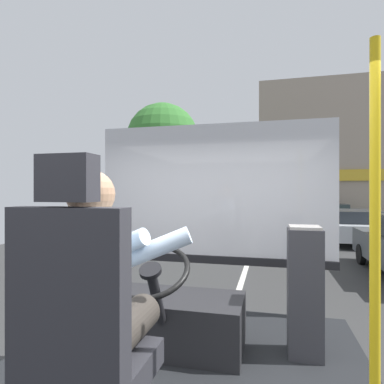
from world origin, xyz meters
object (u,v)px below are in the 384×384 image
driver_seat (83,345)px  handrail_pole (375,255)px  parked_car_red (316,210)px  parked_car_green (330,215)px  parked_car_silver (355,225)px  steering_console (172,319)px  fare_box (305,291)px  bus_driver (98,287)px

driver_seat → handrail_pole: 1.30m
driver_seat → parked_car_red: 23.26m
parked_car_green → parked_car_silver: bearing=-90.1°
parked_car_red → handrail_pole: bearing=-96.7°
driver_seat → parked_car_red: bearing=80.5°
steering_console → parked_car_red: size_ratio=0.25×
driver_seat → fare_box: (1.00, 1.37, -0.11)m
bus_driver → fare_box: bus_driver is taller
bus_driver → handrail_pole: (1.19, 0.26, 0.15)m
driver_seat → handrail_pole: handrail_pole is taller
bus_driver → parked_car_silver: 12.76m
steering_console → handrail_pole: bearing=-35.7°
bus_driver → parked_car_silver: bus_driver is taller
bus_driver → handrail_pole: 1.23m
parked_car_silver → bus_driver: bearing=-107.7°
bus_driver → parked_car_green: bearing=77.5°
fare_box → steering_console: bearing=-172.5°
steering_console → parked_car_red: (3.86, 21.70, -0.28)m
bus_driver → steering_console: (0.00, 1.12, -0.58)m
bus_driver → parked_car_silver: bearing=72.3°
parked_car_red → fare_box: bearing=-97.5°
parked_car_silver → parked_car_red: (-0.02, 10.69, 0.01)m
handrail_pole → parked_car_silver: handrail_pole is taller
bus_driver → parked_car_red: bus_driver is taller
steering_console → parked_car_silver: bearing=70.6°
parked_car_red → parked_car_green: bearing=-89.7°
steering_console → parked_car_silver: (3.88, 11.01, -0.29)m
driver_seat → bus_driver: bearing=90.0°
steering_console → fare_box: bearing=7.5°
driver_seat → fare_box: size_ratio=1.41×
fare_box → parked_car_silver: size_ratio=0.23×
bus_driver → handrail_pole: handrail_pole is taller
handrail_pole → parked_car_green: 17.45m
parked_car_green → fare_box: bearing=-100.1°
steering_console → fare_box: fare_box is taller
parked_car_silver → handrail_pole: bearing=-102.7°
driver_seat → fare_box: driver_seat is taller
fare_box → parked_car_green: bearing=79.9°
steering_console → driver_seat: bearing=-90.0°
fare_box → parked_car_silver: bearing=75.2°
parked_car_red → driver_seat: bearing=-99.5°
bus_driver → parked_car_green: (3.89, 17.48, -0.84)m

